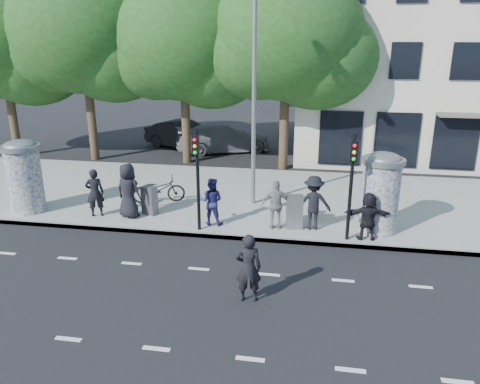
% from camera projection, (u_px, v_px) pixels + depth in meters
% --- Properties ---
extents(ground, '(120.00, 120.00, 0.00)m').
position_uv_depth(ground, '(185.00, 295.00, 11.90)').
color(ground, black).
rests_on(ground, ground).
extents(sidewalk, '(40.00, 8.00, 0.15)m').
position_uv_depth(sidewalk, '(236.00, 197.00, 18.89)').
color(sidewalk, gray).
rests_on(sidewalk, ground).
extents(curb, '(40.00, 0.10, 0.16)m').
position_uv_depth(curb, '(215.00, 236.00, 15.20)').
color(curb, slate).
rests_on(curb, ground).
extents(lane_dash_near, '(32.00, 0.12, 0.01)m').
position_uv_depth(lane_dash_near, '(156.00, 349.00, 9.85)').
color(lane_dash_near, silver).
rests_on(lane_dash_near, ground).
extents(lane_dash_far, '(32.00, 0.12, 0.01)m').
position_uv_depth(lane_dash_far, '(199.00, 269.00, 13.21)').
color(lane_dash_far, silver).
rests_on(lane_dash_far, ground).
extents(ad_column_left, '(1.36, 1.36, 2.65)m').
position_uv_depth(ad_column_left, '(24.00, 174.00, 16.75)').
color(ad_column_left, beige).
rests_on(ad_column_left, sidewalk).
extents(ad_column_right, '(1.36, 1.36, 2.65)m').
position_uv_depth(ad_column_right, '(380.00, 191.00, 14.99)').
color(ad_column_right, beige).
rests_on(ad_column_right, sidewalk).
extents(traffic_pole_near, '(0.22, 0.31, 3.40)m').
position_uv_depth(traffic_pole_near, '(197.00, 169.00, 14.83)').
color(traffic_pole_near, black).
rests_on(traffic_pole_near, sidewalk).
extents(traffic_pole_far, '(0.22, 0.31, 3.40)m').
position_uv_depth(traffic_pole_far, '(352.00, 177.00, 14.08)').
color(traffic_pole_far, black).
rests_on(traffic_pole_far, sidewalk).
extents(street_lamp, '(0.25, 0.93, 8.00)m').
position_uv_depth(street_lamp, '(254.00, 80.00, 16.46)').
color(street_lamp, slate).
rests_on(street_lamp, sidewalk).
extents(tree_far_left, '(7.20, 7.20, 9.26)m').
position_uv_depth(tree_far_left, '(0.00, 37.00, 23.66)').
color(tree_far_left, '#38281C').
rests_on(tree_far_left, ground).
extents(tree_mid_left, '(7.20, 7.20, 9.57)m').
position_uv_depth(tree_mid_left, '(83.00, 31.00, 22.86)').
color(tree_mid_left, '#38281C').
rests_on(tree_mid_left, ground).
extents(tree_near_left, '(6.80, 6.80, 8.97)m').
position_uv_depth(tree_near_left, '(183.00, 40.00, 22.40)').
color(tree_near_left, '#38281C').
rests_on(tree_near_left, ground).
extents(tree_center, '(7.00, 7.00, 9.30)m').
position_uv_depth(tree_center, '(287.00, 34.00, 21.16)').
color(tree_center, '#38281C').
rests_on(tree_center, ground).
extents(building, '(20.30, 15.85, 12.00)m').
position_uv_depth(building, '(479.00, 40.00, 26.80)').
color(building, beige).
rests_on(building, ground).
extents(ped_a, '(1.09, 0.86, 1.95)m').
position_uv_depth(ped_a, '(128.00, 191.00, 16.30)').
color(ped_a, black).
rests_on(ped_a, sidewalk).
extents(ped_b, '(0.74, 0.62, 1.73)m').
position_uv_depth(ped_b, '(95.00, 193.00, 16.45)').
color(ped_b, black).
rests_on(ped_b, sidewalk).
extents(ped_c, '(0.83, 0.66, 1.63)m').
position_uv_depth(ped_c, '(212.00, 201.00, 15.74)').
color(ped_c, navy).
rests_on(ped_c, sidewalk).
extents(ped_d, '(1.25, 0.80, 1.82)m').
position_uv_depth(ped_d, '(313.00, 203.00, 15.32)').
color(ped_d, black).
rests_on(ped_d, sidewalk).
extents(ped_e, '(1.06, 0.72, 1.67)m').
position_uv_depth(ped_e, '(276.00, 205.00, 15.36)').
color(ped_e, gray).
rests_on(ped_e, sidewalk).
extents(ped_f, '(1.47, 0.65, 1.55)m').
position_uv_depth(ped_f, '(368.00, 216.00, 14.56)').
color(ped_f, black).
rests_on(ped_f, sidewalk).
extents(man_road, '(0.71, 0.54, 1.77)m').
position_uv_depth(man_road, '(248.00, 268.00, 11.40)').
color(man_road, black).
rests_on(man_road, ground).
extents(bicycle, '(1.31, 2.11, 1.05)m').
position_uv_depth(bicycle, '(159.00, 189.00, 17.89)').
color(bicycle, black).
rests_on(bicycle, sidewalk).
extents(cabinet_left, '(0.59, 0.50, 1.04)m').
position_uv_depth(cabinet_left, '(150.00, 200.00, 16.73)').
color(cabinet_left, '#5C5E60').
rests_on(cabinet_left, sidewalk).
extents(cabinet_right, '(0.58, 0.45, 1.13)m').
position_uv_depth(cabinet_right, '(295.00, 212.00, 15.50)').
color(cabinet_right, slate).
rests_on(cabinet_right, sidewalk).
extents(car_mid, '(3.42, 5.05, 1.57)m').
position_uv_depth(car_mid, '(184.00, 135.00, 27.13)').
color(car_mid, black).
rests_on(car_mid, ground).
extents(car_right, '(4.14, 5.75, 1.55)m').
position_uv_depth(car_right, '(223.00, 138.00, 26.35)').
color(car_right, slate).
rests_on(car_right, ground).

